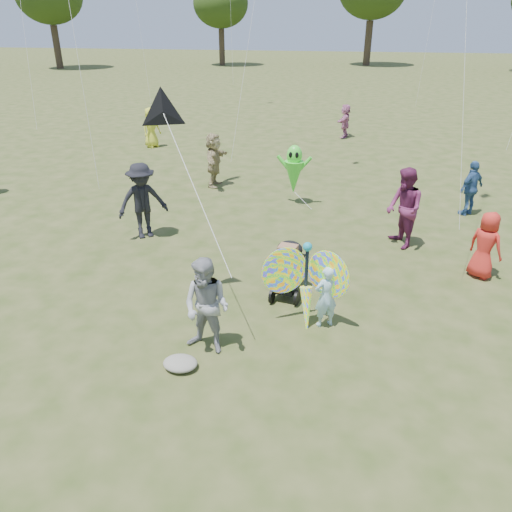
{
  "coord_description": "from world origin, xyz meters",
  "views": [
    {
      "loc": [
        1.36,
        -6.46,
        5.0
      ],
      "look_at": [
        -0.2,
        1.5,
        1.1
      ],
      "focal_mm": 35.0,
      "sensor_mm": 36.0,
      "label": 1
    }
  ],
  "objects_px": {
    "crowd_b": "(142,201)",
    "crowd_g": "(151,127)",
    "child_girl": "(326,297)",
    "crowd_a": "(485,245)",
    "butterfly_kite": "(306,284)",
    "alien_kite": "(294,172)",
    "jogging_stroller": "(288,266)",
    "crowd_c": "(471,188)",
    "crowd_e": "(404,208)",
    "crowd_d": "(214,160)",
    "adult_man": "(207,307)",
    "crowd_j": "(345,121)"
  },
  "relations": [
    {
      "from": "child_girl",
      "to": "crowd_a",
      "type": "bearing_deg",
      "value": -170.36
    },
    {
      "from": "adult_man",
      "to": "crowd_c",
      "type": "height_order",
      "value": "adult_man"
    },
    {
      "from": "child_girl",
      "to": "jogging_stroller",
      "type": "relative_size",
      "value": 1.07
    },
    {
      "from": "crowd_b",
      "to": "crowd_j",
      "type": "distance_m",
      "value": 13.32
    },
    {
      "from": "crowd_j",
      "to": "crowd_a",
      "type": "bearing_deg",
      "value": 25.71
    },
    {
      "from": "adult_man",
      "to": "crowd_d",
      "type": "height_order",
      "value": "crowd_d"
    },
    {
      "from": "crowd_a",
      "to": "jogging_stroller",
      "type": "distance_m",
      "value": 4.21
    },
    {
      "from": "crowd_e",
      "to": "crowd_j",
      "type": "xyz_separation_m",
      "value": [
        -1.75,
        11.89,
        -0.22
      ]
    },
    {
      "from": "child_girl",
      "to": "crowd_d",
      "type": "distance_m",
      "value": 8.58
    },
    {
      "from": "adult_man",
      "to": "crowd_d",
      "type": "relative_size",
      "value": 0.97
    },
    {
      "from": "adult_man",
      "to": "crowd_c",
      "type": "relative_size",
      "value": 1.09
    },
    {
      "from": "jogging_stroller",
      "to": "alien_kite",
      "type": "height_order",
      "value": "alien_kite"
    },
    {
      "from": "adult_man",
      "to": "crowd_b",
      "type": "distance_m",
      "value": 5.12
    },
    {
      "from": "crowd_e",
      "to": "butterfly_kite",
      "type": "distance_m",
      "value": 4.25
    },
    {
      "from": "crowd_a",
      "to": "crowd_b",
      "type": "bearing_deg",
      "value": 37.55
    },
    {
      "from": "child_girl",
      "to": "crowd_g",
      "type": "bearing_deg",
      "value": -85.8
    },
    {
      "from": "crowd_b",
      "to": "jogging_stroller",
      "type": "distance_m",
      "value": 4.45
    },
    {
      "from": "crowd_g",
      "to": "crowd_a",
      "type": "bearing_deg",
      "value": -97.65
    },
    {
      "from": "crowd_b",
      "to": "crowd_e",
      "type": "bearing_deg",
      "value": -30.81
    },
    {
      "from": "child_girl",
      "to": "adult_man",
      "type": "xyz_separation_m",
      "value": [
        -1.83,
        -1.1,
        0.24
      ]
    },
    {
      "from": "jogging_stroller",
      "to": "alien_kite",
      "type": "distance_m",
      "value": 5.35
    },
    {
      "from": "child_girl",
      "to": "alien_kite",
      "type": "height_order",
      "value": "alien_kite"
    },
    {
      "from": "adult_man",
      "to": "crowd_e",
      "type": "relative_size",
      "value": 0.87
    },
    {
      "from": "crowd_c",
      "to": "crowd_e",
      "type": "relative_size",
      "value": 0.8
    },
    {
      "from": "butterfly_kite",
      "to": "crowd_g",
      "type": "bearing_deg",
      "value": 122.42
    },
    {
      "from": "child_girl",
      "to": "crowd_a",
      "type": "xyz_separation_m",
      "value": [
        3.12,
        2.52,
        0.14
      ]
    },
    {
      "from": "crowd_a",
      "to": "jogging_stroller",
      "type": "height_order",
      "value": "crowd_a"
    },
    {
      "from": "crowd_g",
      "to": "butterfly_kite",
      "type": "bearing_deg",
      "value": -114.37
    },
    {
      "from": "crowd_c",
      "to": "crowd_e",
      "type": "distance_m",
      "value": 3.24
    },
    {
      "from": "crowd_b",
      "to": "alien_kite",
      "type": "height_order",
      "value": "crowd_b"
    },
    {
      "from": "jogging_stroller",
      "to": "crowd_b",
      "type": "bearing_deg",
      "value": 161.42
    },
    {
      "from": "crowd_c",
      "to": "crowd_a",
      "type": "bearing_deg",
      "value": 39.87
    },
    {
      "from": "crowd_d",
      "to": "jogging_stroller",
      "type": "bearing_deg",
      "value": -152.08
    },
    {
      "from": "alien_kite",
      "to": "jogging_stroller",
      "type": "bearing_deg",
      "value": -83.95
    },
    {
      "from": "crowd_b",
      "to": "alien_kite",
      "type": "relative_size",
      "value": 1.08
    },
    {
      "from": "crowd_c",
      "to": "crowd_g",
      "type": "distance_m",
      "value": 13.03
    },
    {
      "from": "crowd_d",
      "to": "alien_kite",
      "type": "relative_size",
      "value": 0.98
    },
    {
      "from": "child_girl",
      "to": "crowd_j",
      "type": "height_order",
      "value": "crowd_j"
    },
    {
      "from": "crowd_d",
      "to": "crowd_e",
      "type": "relative_size",
      "value": 0.9
    },
    {
      "from": "crowd_a",
      "to": "butterfly_kite",
      "type": "bearing_deg",
      "value": 78.09
    },
    {
      "from": "child_girl",
      "to": "crowd_a",
      "type": "relative_size",
      "value": 0.81
    },
    {
      "from": "crowd_b",
      "to": "jogging_stroller",
      "type": "relative_size",
      "value": 1.72
    },
    {
      "from": "crowd_b",
      "to": "crowd_g",
      "type": "xyz_separation_m",
      "value": [
        -3.43,
        9.09,
        -0.13
      ]
    },
    {
      "from": "adult_man",
      "to": "crowd_d",
      "type": "bearing_deg",
      "value": 119.12
    },
    {
      "from": "alien_kite",
      "to": "adult_man",
      "type": "bearing_deg",
      "value": -93.59
    },
    {
      "from": "crowd_b",
      "to": "crowd_g",
      "type": "relative_size",
      "value": 1.16
    },
    {
      "from": "child_girl",
      "to": "crowd_a",
      "type": "distance_m",
      "value": 4.01
    },
    {
      "from": "adult_man",
      "to": "crowd_e",
      "type": "height_order",
      "value": "crowd_e"
    },
    {
      "from": "crowd_j",
      "to": "butterfly_kite",
      "type": "height_order",
      "value": "butterfly_kite"
    },
    {
      "from": "crowd_c",
      "to": "jogging_stroller",
      "type": "xyz_separation_m",
      "value": [
        -4.32,
        -5.37,
        -0.15
      ]
    }
  ]
}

